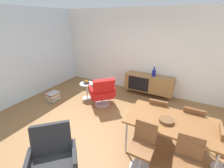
# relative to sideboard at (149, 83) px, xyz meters

# --- Properties ---
(ground_plane) EXTENTS (8.32, 8.32, 0.00)m
(ground_plane) POSITION_rel_sideboard_xyz_m (-0.31, -2.30, -0.44)
(ground_plane) COLOR olive
(wall_back) EXTENTS (6.80, 0.12, 2.80)m
(wall_back) POSITION_rel_sideboard_xyz_m (-0.31, 0.30, 0.96)
(wall_back) COLOR white
(wall_back) RESTS_ON ground_plane
(wall_window_left) EXTENTS (0.12, 5.60, 2.80)m
(wall_window_left) POSITION_rel_sideboard_xyz_m (-3.51, -2.30, 0.96)
(wall_window_left) COLOR silver
(wall_window_left) RESTS_ON ground_plane
(sideboard) EXTENTS (1.60, 0.45, 0.72)m
(sideboard) POSITION_rel_sideboard_xyz_m (0.00, 0.00, 0.00)
(sideboard) COLOR olive
(sideboard) RESTS_ON ground_plane
(vase_cobalt) EXTENTS (0.12, 0.12, 0.31)m
(vase_cobalt) POSITION_rel_sideboard_xyz_m (0.13, 0.00, 0.39)
(vase_cobalt) COLOR navy
(vase_cobalt) RESTS_ON sideboard
(dining_table) EXTENTS (1.60, 0.90, 0.74)m
(dining_table) POSITION_rel_sideboard_xyz_m (1.02, -2.22, 0.26)
(dining_table) COLOR brown
(dining_table) RESTS_ON ground_plane
(wooden_bowl_on_table) EXTENTS (0.26, 0.26, 0.06)m
(wooden_bowl_on_table) POSITION_rel_sideboard_xyz_m (0.94, -2.31, 0.33)
(wooden_bowl_on_table) COLOR brown
(wooden_bowl_on_table) RESTS_ON dining_table
(dining_chair_front_left) EXTENTS (0.40, 0.43, 0.86)m
(dining_chair_front_left) POSITION_rel_sideboard_xyz_m (0.67, -2.78, 0.03)
(dining_chair_front_left) COLOR brown
(dining_chair_front_left) RESTS_ON ground_plane
(dining_chair_back_left) EXTENTS (0.43, 0.45, 0.86)m
(dining_chair_back_left) POSITION_rel_sideboard_xyz_m (0.67, -1.66, 0.03)
(dining_chair_back_left) COLOR brown
(dining_chair_back_left) RESTS_ON ground_plane
(dining_chair_back_right) EXTENTS (0.40, 0.43, 0.86)m
(dining_chair_back_right) POSITION_rel_sideboard_xyz_m (1.37, -1.66, 0.03)
(dining_chair_back_right) COLOR brown
(dining_chair_back_right) RESTS_ON ground_plane
(dining_chair_front_right) EXTENTS (0.42, 0.45, 0.86)m
(dining_chair_front_right) POSITION_rel_sideboard_xyz_m (1.37, -2.78, 0.03)
(dining_chair_front_right) COLOR brown
(dining_chair_front_right) RESTS_ON ground_plane
(lounge_chair_red) EXTENTS (0.91, 0.91, 0.95)m
(lounge_chair_red) POSITION_rel_sideboard_xyz_m (-1.02, -1.32, 0.03)
(lounge_chair_red) COLOR red
(lounge_chair_red) RESTS_ON ground_plane
(armchair_black_shell) EXTENTS (0.91, 0.91, 0.95)m
(armchair_black_shell) POSITION_rel_sideboard_xyz_m (-0.48, -3.68, 0.03)
(armchair_black_shell) COLOR #262628
(armchair_black_shell) RESTS_ON ground_plane
(side_table_round) EXTENTS (0.44, 0.44, 0.52)m
(side_table_round) POSITION_rel_sideboard_xyz_m (-1.73, -1.16, -0.12)
(side_table_round) COLOR white
(side_table_round) RESTS_ON ground_plane
(fruit_bowl) EXTENTS (0.20, 0.20, 0.11)m
(fruit_bowl) POSITION_rel_sideboard_xyz_m (-1.73, -1.16, 0.12)
(fruit_bowl) COLOR #262628
(fruit_bowl) RESTS_ON side_table_round
(magazine_stack) EXTENTS (0.34, 0.41, 0.27)m
(magazine_stack) POSITION_rel_sideboard_xyz_m (-2.61, -1.82, -0.31)
(magazine_stack) COLOR #3F7F4C
(magazine_stack) RESTS_ON ground_plane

